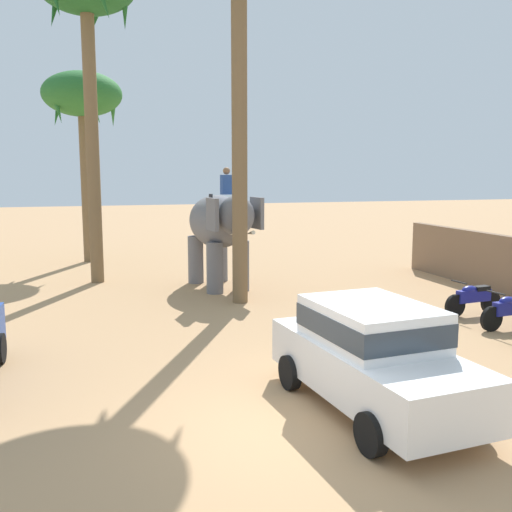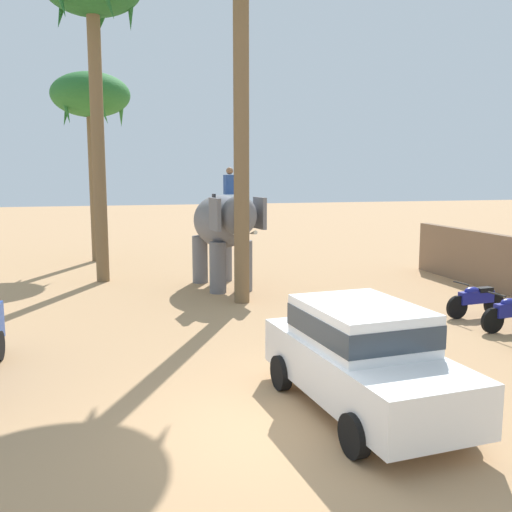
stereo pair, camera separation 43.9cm
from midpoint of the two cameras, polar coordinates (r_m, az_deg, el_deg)
name	(u,v)px [view 1 (the left image)]	position (r m, az deg, el deg)	size (l,w,h in m)	color
ground_plane	(294,428)	(8.82, 2.33, -16.68)	(120.00, 120.00, 0.00)	tan
car_sedan_foreground	(373,352)	(9.26, 10.15, -9.40)	(2.12, 4.22, 1.70)	white
elephant_with_mahout	(220,227)	(18.47, -4.28, 2.88)	(2.02, 3.97, 3.88)	slate
motorcycle_far_in_row	(511,310)	(15.00, 23.24, -4.94)	(1.80, 0.55, 0.94)	black
motorcycle_end_of_row	(473,298)	(16.06, 20.03, -3.92)	(1.80, 0.55, 0.94)	black
palm_tree_behind_elephant	(82,99)	(25.21, -17.36, 14.62)	(3.20, 3.20, 7.78)	brown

